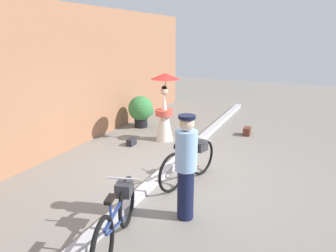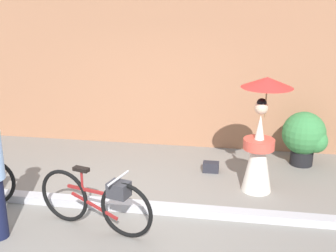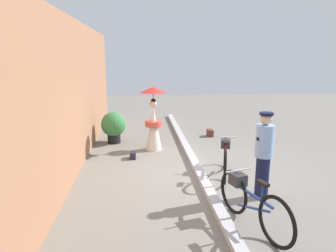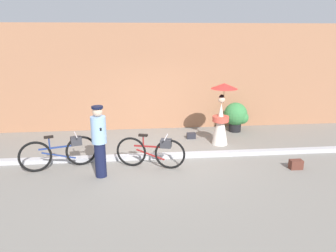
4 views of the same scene
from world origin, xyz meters
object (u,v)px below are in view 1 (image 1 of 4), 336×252
at_px(potted_plant_by_door, 142,110).
at_px(bicycle_far_side, 190,161).
at_px(person_with_parasol, 165,107).
at_px(backpack_on_pavement, 132,142).
at_px(person_officer, 186,165).
at_px(bicycle_near_officer, 117,217).
at_px(backpack_spare, 247,131).

bearing_deg(potted_plant_by_door, bicycle_far_side, -137.21).
bearing_deg(bicycle_far_side, person_with_parasol, 36.18).
bearing_deg(person_with_parasol, backpack_on_pavement, 142.59).
xyz_separation_m(person_officer, potted_plant_by_door, (4.24, 3.17, -0.34)).
bearing_deg(bicycle_far_side, bicycle_near_officer, 174.83).
xyz_separation_m(person_officer, backpack_spare, (4.76, -0.07, -0.78)).
distance_m(bicycle_far_side, backpack_on_pavement, 2.57).
bearing_deg(backpack_on_pavement, person_with_parasol, -37.41).
xyz_separation_m(person_with_parasol, backpack_spare, (1.39, -2.02, -0.80)).
xyz_separation_m(bicycle_near_officer, backpack_spare, (5.77, -0.66, -0.31)).
relative_size(person_officer, backpack_on_pavement, 6.04).
height_order(bicycle_far_side, potted_plant_by_door, potted_plant_by_door).
bearing_deg(potted_plant_by_door, bicycle_near_officer, -153.86).
xyz_separation_m(bicycle_far_side, person_with_parasol, (2.14, 1.56, 0.49)).
bearing_deg(backpack_spare, person_officer, 179.21).
height_order(bicycle_near_officer, person_officer, person_officer).
distance_m(bicycle_near_officer, person_with_parasol, 4.62).
height_order(bicycle_far_side, backpack_spare, bicycle_far_side).
distance_m(bicycle_far_side, person_with_parasol, 2.69).
distance_m(backpack_on_pavement, backpack_spare, 3.40).
distance_m(bicycle_near_officer, bicycle_far_side, 2.26).
bearing_deg(bicycle_near_officer, backpack_on_pavement, 28.57).
xyz_separation_m(person_officer, person_with_parasol, (3.37, 1.96, 0.02)).
bearing_deg(backpack_on_pavement, person_officer, -135.36).
distance_m(bicycle_far_side, person_officer, 1.38).
bearing_deg(bicycle_far_side, backpack_spare, -7.40).
bearing_deg(bicycle_far_side, person_officer, -162.38).
distance_m(person_officer, backpack_spare, 4.82).
relative_size(bicycle_near_officer, person_with_parasol, 0.97).
bearing_deg(person_with_parasol, bicycle_near_officer, -162.76).
bearing_deg(backpack_spare, potted_plant_by_door, 99.12).
bearing_deg(bicycle_far_side, backpack_on_pavement, 57.97).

